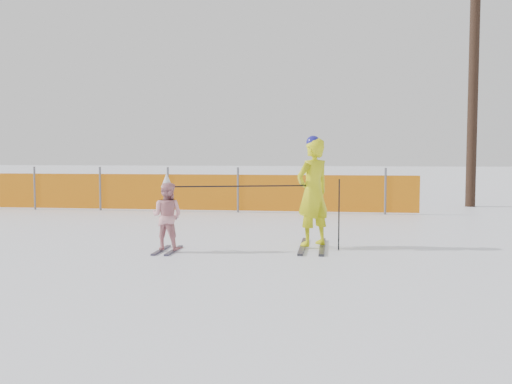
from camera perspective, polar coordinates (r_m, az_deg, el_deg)
ground at (r=9.19m, az=-0.42°, el=-6.45°), size 120.00×120.00×0.00m
adult at (r=9.95m, az=5.71°, el=-0.01°), size 0.80×1.73×1.95m
child at (r=9.69m, az=-8.88°, el=-2.34°), size 0.62×0.93×1.32m
ski_poles at (r=9.70m, az=1.94°, el=-0.41°), size 2.76×0.65×1.21m
safety_fence at (r=16.41m, az=-10.77°, el=0.05°), size 14.93×0.06×1.25m
tree_trunks at (r=19.51m, az=23.35°, el=8.12°), size 3.05×1.89×6.60m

